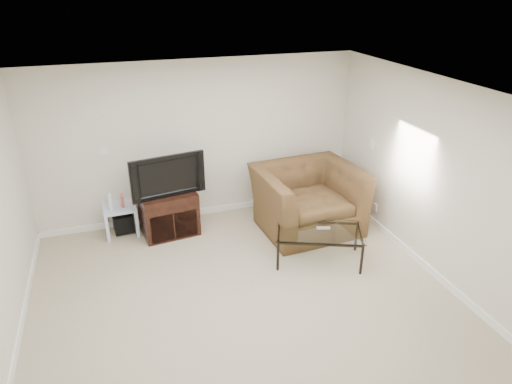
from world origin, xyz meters
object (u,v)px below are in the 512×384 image
object	(u,v)px
side_table	(121,219)
recliner	(308,189)
tv_stand	(169,213)
coffee_table	(319,245)
television	(166,174)
subwoofer	(123,222)

from	to	relation	value
side_table	recliner	distance (m)	2.87
tv_stand	coffee_table	xyz separation A→B (m)	(1.82, -1.39, -0.11)
tv_stand	television	world-z (taller)	television
television	subwoofer	size ratio (longest dim) A/B	3.56
side_table	recliner	xyz separation A→B (m)	(2.74, -0.72, 0.43)
tv_stand	coffee_table	world-z (taller)	tv_stand
subwoofer	coffee_table	bearing A→B (deg)	-33.31
television	recliner	world-z (taller)	recliner
subwoofer	recliner	size ratio (longest dim) A/B	0.19
television	recliner	bearing A→B (deg)	-22.04
television	recliner	xyz separation A→B (m)	(2.04, -0.46, -0.33)
side_table	coffee_table	size ratio (longest dim) A/B	0.40
recliner	tv_stand	bearing A→B (deg)	162.75
tv_stand	recliner	distance (m)	2.13
tv_stand	subwoofer	xyz separation A→B (m)	(-0.67, 0.25, -0.18)
side_table	subwoofer	distance (m)	0.07
television	coffee_table	xyz separation A→B (m)	(1.82, -1.35, -0.75)
television	subwoofer	bearing A→B (deg)	147.86
tv_stand	subwoofer	world-z (taller)	tv_stand
subwoofer	recliner	xyz separation A→B (m)	(2.72, -0.74, 0.49)
recliner	television	bearing A→B (deg)	163.61
side_table	coffee_table	distance (m)	3.00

